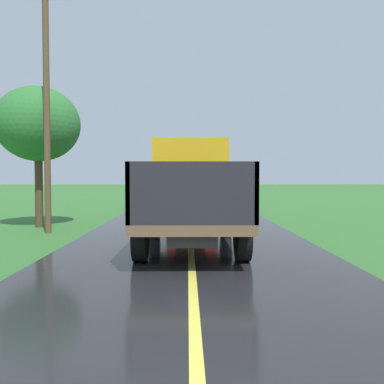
# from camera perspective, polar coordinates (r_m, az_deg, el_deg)

# --- Properties ---
(banana_truck_near) EXTENTS (2.38, 5.82, 2.80)m
(banana_truck_near) POSITION_cam_1_polar(r_m,az_deg,el_deg) (10.38, -0.17, 0.26)
(banana_truck_near) COLOR #2D2D30
(banana_truck_near) RESTS_ON road_surface
(banana_truck_far) EXTENTS (2.38, 5.81, 2.80)m
(banana_truck_far) POSITION_cam_1_polar(r_m,az_deg,el_deg) (21.06, -0.16, 1.21)
(banana_truck_far) COLOR #2D2D30
(banana_truck_far) RESTS_ON road_surface
(utility_pole_roadside) EXTENTS (1.64, 0.20, 7.93)m
(utility_pole_roadside) POSITION_cam_1_polar(r_m,az_deg,el_deg) (13.58, -20.55, 12.22)
(utility_pole_roadside) COLOR brown
(utility_pole_roadside) RESTS_ON ground
(roadside_tree_near_left) EXTENTS (2.98, 2.98, 5.07)m
(roadside_tree_near_left) POSITION_cam_1_polar(r_m,az_deg,el_deg) (15.25, -21.66, 9.17)
(roadside_tree_near_left) COLOR #4C3823
(roadside_tree_near_left) RESTS_ON ground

